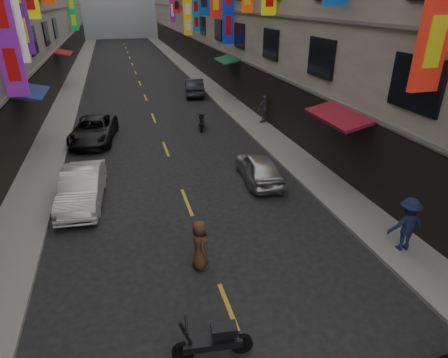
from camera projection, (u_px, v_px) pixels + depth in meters
sidewalk_left at (73, 86)px, 34.01m from camera, size 2.00×90.00×0.12m
sidewalk_right at (201, 79)px, 36.96m from camera, size 2.00×90.00×0.12m
street_awnings at (133, 86)px, 20.03m from camera, size 13.99×35.20×0.41m
lane_markings at (142, 90)px, 32.91m from camera, size 0.12×80.20×0.01m
scooter_crossing at (214, 341)px, 8.18m from camera, size 1.80×0.53×1.14m
scooter_far_right at (202, 122)px, 22.88m from camera, size 0.69×1.77×1.14m
car_left_mid at (82, 188)px, 14.33m from camera, size 1.76×4.23×1.36m
car_left_far at (94, 130)px, 20.75m from camera, size 2.82×4.95×1.30m
car_right_mid at (259, 167)px, 16.23m from camera, size 1.75×3.76×1.24m
car_right_far at (194, 87)px, 30.77m from camera, size 2.04×4.28×1.35m
pedestrian_rnear at (407, 224)px, 11.41m from camera, size 1.20×0.71×1.76m
pedestrian_rfar at (264, 109)px, 23.46m from camera, size 1.16×0.95×1.73m
pedestrian_crossing at (200, 245)px, 10.82m from camera, size 0.57×0.80×1.56m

